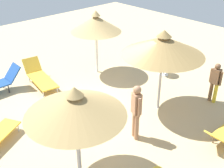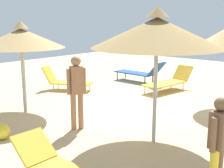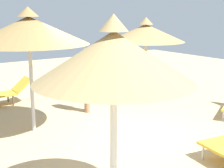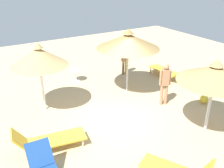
{
  "view_description": "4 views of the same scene",
  "coord_description": "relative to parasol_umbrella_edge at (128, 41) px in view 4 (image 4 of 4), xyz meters",
  "views": [
    {
      "loc": [
        5.57,
        6.46,
        5.59
      ],
      "look_at": [
        -0.15,
        0.3,
        1.06
      ],
      "focal_mm": 46.08,
      "sensor_mm": 36.0,
      "label": 1
    },
    {
      "loc": [
        -4.77,
        6.46,
        2.6
      ],
      "look_at": [
        0.23,
        0.67,
        0.93
      ],
      "focal_mm": 47.77,
      "sensor_mm": 36.0,
      "label": 2
    },
    {
      "loc": [
        -4.23,
        -5.88,
        2.77
      ],
      "look_at": [
        0.0,
        0.17,
        1.13
      ],
      "focal_mm": 53.42,
      "sensor_mm": 36.0,
      "label": 3
    },
    {
      "loc": [
        7.09,
        -4.69,
        5.11
      ],
      "look_at": [
        -0.51,
        -0.11,
        1.05
      ],
      "focal_mm": 40.63,
      "sensor_mm": 36.0,
      "label": 4
    }
  ],
  "objects": [
    {
      "name": "parasol_umbrella_front",
      "position": [
        -0.32,
        -3.7,
        -0.15
      ],
      "size": [
        2.11,
        2.11,
        2.73
      ],
      "color": "white",
      "rests_on": "ground"
    },
    {
      "name": "parasol_umbrella_edge",
      "position": [
        0.0,
        0.0,
        0.0
      ],
      "size": [
        2.69,
        2.69,
        2.85
      ],
      "color": "#B2B2B7",
      "rests_on": "ground"
    },
    {
      "name": "parasol_umbrella_far_left",
      "position": [
        3.94,
        0.62,
        -0.24
      ],
      "size": [
        2.38,
        2.38,
        2.57
      ],
      "color": "#B2B2B7",
      "rests_on": "ground"
    },
    {
      "name": "person_standing_edge",
      "position": [
        -1.79,
        1.07,
        -1.48
      ],
      "size": [
        0.22,
        0.47,
        1.51
      ],
      "color": "brown",
      "rests_on": "ground"
    },
    {
      "name": "ground",
      "position": [
        1.48,
        -1.27,
        -2.39
      ],
      "size": [
        24.0,
        24.0,
        0.1
      ],
      "primitive_type": "cube",
      "color": "tan"
    },
    {
      "name": "lounge_chair_center",
      "position": [
        2.16,
        -4.37,
        -1.97
      ],
      "size": [
        1.01,
        2.24,
        0.85
      ],
      "color": "gold",
      "rests_on": "ground"
    },
    {
      "name": "lounge_chair_near_right",
      "position": [
        -0.18,
        2.59,
        -1.96
      ],
      "size": [
        2.26,
        0.62,
        0.75
      ],
      "color": "gold",
      "rests_on": "ground"
    },
    {
      "name": "person_standing_far_right",
      "position": [
        1.8,
        0.58,
        -1.31
      ],
      "size": [
        0.31,
        0.44,
        1.78
      ],
      "color": "#A57554",
      "rests_on": "ground"
    },
    {
      "name": "beach_ball",
      "position": [
        2.6,
        2.1,
        -2.16
      ],
      "size": [
        0.36,
        0.36,
        0.36
      ],
      "primitive_type": "sphere",
      "color": "yellow",
      "rests_on": "ground"
    },
    {
      "name": "side_table_round",
      "position": [
        -2.25,
        -1.52,
        -1.94
      ],
      "size": [
        0.6,
        0.6,
        0.58
      ],
      "color": "silver",
      "rests_on": "ground"
    }
  ]
}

